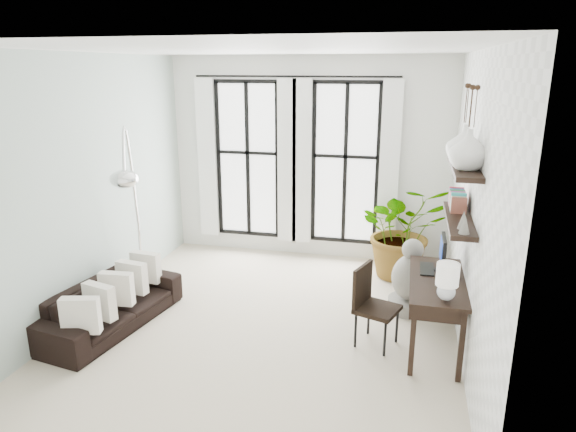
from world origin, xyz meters
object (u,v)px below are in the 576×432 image
(sofa, at_px, (111,305))
(buddha, at_px, (411,281))
(plant, at_px, (403,230))
(arc_lamp, at_px, (129,171))
(desk_chair, at_px, (371,300))
(desk, at_px, (437,286))

(sofa, xyz_separation_m, buddha, (3.49, 1.25, 0.13))
(plant, distance_m, arc_lamp, 3.92)
(desk_chair, height_order, buddha, buddha)
(desk, xyz_separation_m, arc_lamp, (-3.64, 0.13, 1.06))
(plant, height_order, arc_lamp, arc_lamp)
(sofa, distance_m, desk_chair, 3.08)
(plant, relative_size, desk, 1.04)
(plant, bearing_deg, sofa, -144.30)
(arc_lamp, bearing_deg, sofa, -101.88)
(desk, height_order, desk_chair, desk)
(plant, height_order, buddha, plant)
(desk_chair, relative_size, buddha, 0.95)
(sofa, bearing_deg, plant, -44.82)
(plant, relative_size, buddha, 1.47)
(desk, xyz_separation_m, buddha, (-0.26, 0.90, -0.34))
(desk_chair, xyz_separation_m, buddha, (0.43, 0.92, -0.12))
(arc_lamp, bearing_deg, desk_chair, -3.12)
(sofa, height_order, plant, plant)
(desk, relative_size, desk_chair, 1.50)
(desk, relative_size, arc_lamp, 0.58)
(desk_chair, xyz_separation_m, arc_lamp, (-2.95, 0.16, 1.29))
(arc_lamp, bearing_deg, plant, 30.55)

